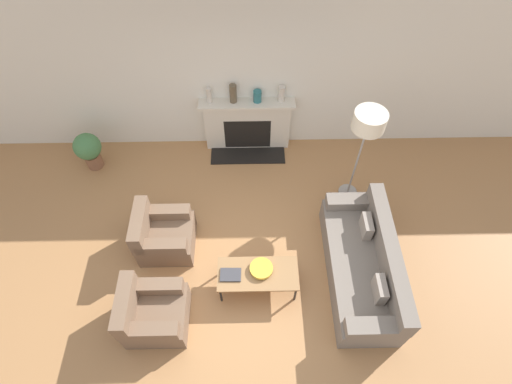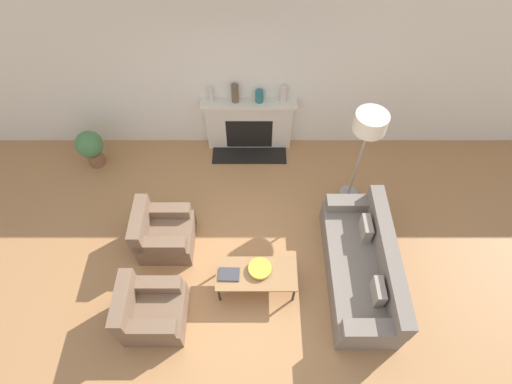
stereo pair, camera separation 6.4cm
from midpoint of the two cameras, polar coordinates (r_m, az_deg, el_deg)
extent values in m
plane|color=#A87547|center=(5.90, -2.70, -12.45)|extent=(18.00, 18.00, 0.00)
cube|color=silver|center=(6.53, -2.51, 16.44)|extent=(18.00, 0.06, 2.90)
cube|color=beige|center=(7.06, -0.77, 9.55)|extent=(1.47, 0.20, 0.97)
cube|color=black|center=(7.09, -0.76, 8.32)|extent=(0.81, 0.04, 0.63)
cube|color=black|center=(7.21, -0.75, 5.28)|extent=(1.32, 0.40, 0.02)
cube|color=beige|center=(6.69, -0.82, 12.51)|extent=(1.59, 0.28, 0.05)
cube|color=slate|center=(5.92, 14.55, -10.63)|extent=(0.83, 2.09, 0.41)
cube|color=slate|center=(5.67, 18.59, -8.67)|extent=(0.20, 2.09, 0.39)
cube|color=slate|center=(6.13, 13.79, -1.54)|extent=(0.76, 0.22, 0.18)
cube|color=slate|center=(5.33, 16.82, -18.28)|extent=(0.76, 0.22, 0.18)
cube|color=gray|center=(5.88, 15.72, -4.97)|extent=(0.12, 0.32, 0.28)
cube|color=gray|center=(5.47, 17.36, -13.39)|extent=(0.12, 0.32, 0.28)
cube|color=brown|center=(5.66, -13.88, -16.53)|extent=(0.79, 0.75, 0.38)
cube|color=brown|center=(5.39, -18.07, -14.83)|extent=(0.18, 0.75, 0.40)
cube|color=brown|center=(5.32, -14.95, -18.37)|extent=(0.71, 0.18, 0.18)
cube|color=brown|center=(5.51, -14.02, -12.74)|extent=(0.71, 0.18, 0.18)
cube|color=brown|center=(6.14, -12.34, -6.32)|extent=(0.79, 0.75, 0.38)
cube|color=brown|center=(5.89, -15.99, -4.33)|extent=(0.18, 0.75, 0.40)
cube|color=brown|center=(5.76, -13.18, -7.38)|extent=(0.71, 0.18, 0.18)
cube|color=brown|center=(6.05, -12.45, -2.64)|extent=(0.71, 0.18, 0.18)
cube|color=olive|center=(5.51, 0.35, -11.61)|extent=(1.10, 0.51, 0.03)
cylinder|color=black|center=(5.63, -4.99, -14.39)|extent=(0.03, 0.03, 0.37)
cylinder|color=black|center=(5.64, 5.69, -14.36)|extent=(0.03, 0.03, 0.37)
cylinder|color=black|center=(5.80, -4.78, -10.49)|extent=(0.03, 0.03, 0.37)
cylinder|color=black|center=(5.81, 5.44, -10.47)|extent=(0.03, 0.03, 0.37)
cylinder|color=gold|center=(5.52, 0.86, -11.02)|extent=(0.11, 0.11, 0.02)
cylinder|color=gold|center=(5.49, 0.86, -10.87)|extent=(0.32, 0.32, 0.05)
cube|color=#38383D|center=(5.49, -3.56, -11.66)|extent=(0.29, 0.20, 0.02)
cylinder|color=gray|center=(6.85, 13.28, -0.14)|extent=(0.31, 0.31, 0.03)
cylinder|color=gray|center=(6.27, 14.58, 4.01)|extent=(0.03, 0.03, 1.50)
cylinder|color=silver|center=(5.67, 16.33, 9.54)|extent=(0.46, 0.46, 0.27)
cylinder|color=beige|center=(6.64, -6.23, 13.65)|extent=(0.08, 0.08, 0.27)
cylinder|color=brown|center=(6.60, -2.78, 13.89)|extent=(0.12, 0.12, 0.32)
cylinder|color=#28666B|center=(6.63, 0.70, 13.51)|extent=(0.13, 0.13, 0.21)
cylinder|color=beige|center=(6.62, 4.16, 13.74)|extent=(0.11, 0.11, 0.28)
cylinder|color=brown|center=(7.52, -21.73, 4.55)|extent=(0.27, 0.27, 0.28)
sphere|color=#477A47|center=(7.29, -22.54, 6.30)|extent=(0.45, 0.45, 0.45)
camera|label=1|loc=(0.03, -89.70, 0.40)|focal=28.00mm
camera|label=2|loc=(0.03, 90.30, -0.40)|focal=28.00mm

